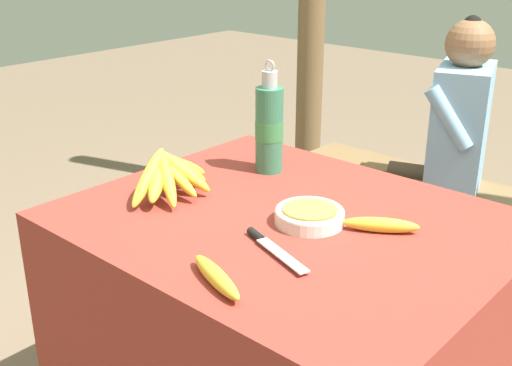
% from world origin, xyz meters
% --- Properties ---
extents(market_counter, '(1.12, 0.92, 0.76)m').
position_xyz_m(market_counter, '(0.00, 0.00, 0.38)').
color(market_counter, maroon).
rests_on(market_counter, ground_plane).
extents(banana_bunch_ripe, '(0.18, 0.32, 0.14)m').
position_xyz_m(banana_bunch_ripe, '(-0.34, -0.11, 0.83)').
color(banana_bunch_ripe, '#4C381E').
rests_on(banana_bunch_ripe, market_counter).
extents(serving_bowl, '(0.18, 0.18, 0.04)m').
position_xyz_m(serving_bowl, '(0.06, 0.01, 0.78)').
color(serving_bowl, white).
rests_on(serving_bowl, market_counter).
extents(water_bottle, '(0.09, 0.09, 0.35)m').
position_xyz_m(water_bottle, '(-0.26, 0.23, 0.90)').
color(water_bottle, '#337556').
rests_on(water_bottle, market_counter).
extents(loose_banana_front, '(0.21, 0.10, 0.04)m').
position_xyz_m(loose_banana_front, '(0.10, -0.37, 0.78)').
color(loose_banana_front, gold).
rests_on(loose_banana_front, market_counter).
extents(loose_banana_side, '(0.18, 0.13, 0.04)m').
position_xyz_m(loose_banana_side, '(0.23, 0.09, 0.78)').
color(loose_banana_side, gold).
rests_on(loose_banana_side, market_counter).
extents(knife, '(0.24, 0.10, 0.02)m').
position_xyz_m(knife, '(0.07, -0.17, 0.77)').
color(knife, '#BCBCC1').
rests_on(knife, market_counter).
extents(wooden_bench, '(1.87, 0.32, 0.46)m').
position_xyz_m(wooden_bench, '(0.12, 1.21, 0.39)').
color(wooden_bench, brown).
rests_on(wooden_bench, ground_plane).
extents(seated_vendor, '(0.47, 0.43, 1.16)m').
position_xyz_m(seated_vendor, '(-0.12, 1.17, 0.68)').
color(seated_vendor, '#473828').
rests_on(seated_vendor, ground_plane).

